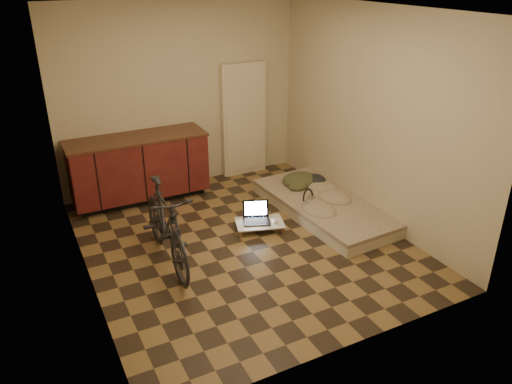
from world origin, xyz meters
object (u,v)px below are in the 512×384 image
bicycle (166,222)px  lap_desk (260,223)px  futon (326,206)px  laptop (256,216)px

bicycle → lap_desk: (1.24, 0.21, -0.42)m
bicycle → futon: bicycle is taller
futon → laptop: bearing=173.5°
futon → laptop: laptop is taller
bicycle → lap_desk: bearing=11.8°
lap_desk → bicycle: bearing=-153.2°
futon → lap_desk: bearing=177.5°
bicycle → futon: (2.22, 0.23, -0.41)m
bicycle → laptop: size_ratio=3.84×
bicycle → lap_desk: bicycle is taller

